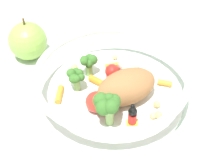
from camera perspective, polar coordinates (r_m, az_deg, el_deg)
ground_plane at (r=0.55m, az=1.23°, el=-1.96°), size 2.40×2.40×0.00m
food_container at (r=0.52m, az=0.38°, el=-0.03°), size 0.24×0.24×0.07m
loose_apple at (r=0.62m, az=-14.00°, el=7.06°), size 0.07×0.07×0.08m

